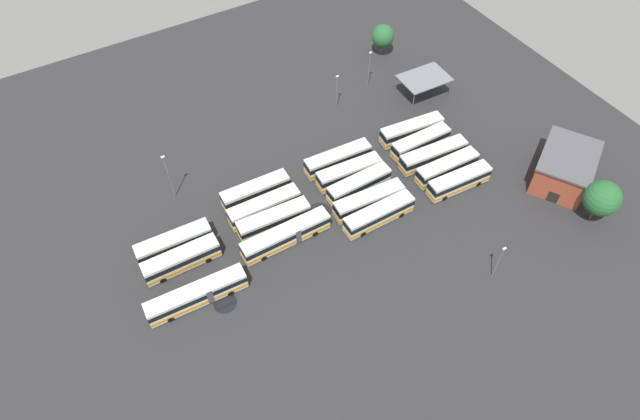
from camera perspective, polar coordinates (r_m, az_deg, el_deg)
name	(u,v)px	position (r m, az deg, el deg)	size (l,w,h in m)	color
ground_plane	(317,210)	(88.70, -0.28, 0.03)	(126.25, 126.25, 0.00)	#28282B
bus_row0_slot0	(412,130)	(100.50, 9.73, 8.40)	(12.29, 3.89, 3.51)	silver
bus_row0_slot1	(421,142)	(98.41, 10.67, 7.09)	(11.40, 2.67, 3.51)	silver
bus_row0_slot2	(433,155)	(96.58, 11.96, 5.76)	(12.73, 3.61, 3.51)	silver
bus_row0_slot3	(447,168)	(94.97, 13.36, 4.42)	(11.67, 2.95, 3.51)	silver
bus_row0_slot4	(459,181)	(93.34, 14.59, 3.02)	(11.55, 3.32, 3.51)	silver
bus_row1_slot0	(338,159)	(93.88, 1.90, 5.46)	(12.23, 3.28, 3.51)	silver
bus_row1_slot1	(349,172)	(91.80, 3.10, 4.04)	(11.70, 3.43, 3.51)	silver
bus_row1_slot2	(359,185)	(90.02, 4.17, 2.71)	(11.54, 2.87, 3.51)	silver
bus_row1_slot3	(369,201)	(87.88, 5.22, 1.00)	(12.29, 3.42, 3.51)	silver
bus_row1_slot4	(379,214)	(86.26, 6.29, -0.45)	(12.22, 2.67, 3.51)	silver
bus_row2_slot0	(256,191)	(89.47, -6.88, 2.01)	(11.73, 3.05, 3.51)	silver
bus_row2_slot1	(264,207)	(87.15, -5.96, 0.33)	(12.19, 2.93, 3.51)	silver
bus_row2_slot2	(274,220)	(85.36, -4.95, -1.05)	(12.11, 3.30, 3.51)	silver
bus_row2_slot3	(286,235)	(83.41, -3.63, -2.70)	(14.77, 2.70, 3.51)	silver
bus_row3_slot1	(174,243)	(85.42, -15.29, -3.39)	(11.81, 3.13, 3.51)	silver
bus_row3_slot2	(181,259)	(83.35, -14.55, -5.11)	(11.79, 2.83, 3.51)	silver
bus_row3_slot4	(197,295)	(79.53, -12.96, -8.78)	(14.86, 3.36, 3.51)	silver
depot_building	(564,168)	(99.79, 24.59, 4.13)	(14.75, 13.63, 6.03)	#99422D
maintenance_shelter	(425,78)	(108.86, 11.07, 13.59)	(9.60, 6.99, 4.29)	slate
lamp_post_near_entrance	(499,261)	(82.01, 18.49, -5.19)	(0.56, 0.28, 7.43)	slate
lamp_post_far_corner	(169,175)	(90.06, -15.82, 3.57)	(0.56, 0.28, 9.54)	slate
lamp_post_by_building	(337,90)	(104.25, 1.81, 12.67)	(0.56, 0.28, 7.34)	slate
lamp_post_mid_lot	(369,67)	(109.83, 5.27, 14.91)	(0.56, 0.28, 7.78)	slate
tree_northeast	(383,36)	(118.64, 6.72, 17.94)	(4.78, 4.78, 6.86)	brown
tree_northwest	(602,198)	(94.55, 27.86, 1.11)	(5.77, 5.77, 8.01)	brown
puddle_near_shelter	(319,212)	(88.40, -0.06, -0.20)	(3.99, 3.99, 0.01)	black
puddle_back_corner	(225,303)	(80.20, -10.06, -9.74)	(3.48, 3.48, 0.01)	black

